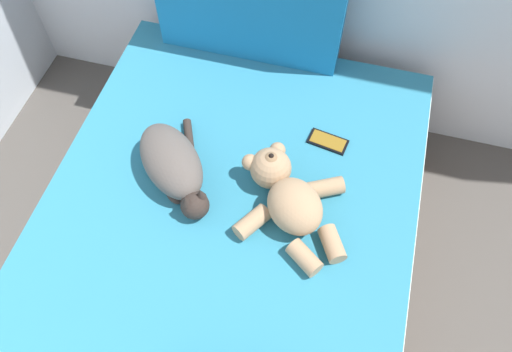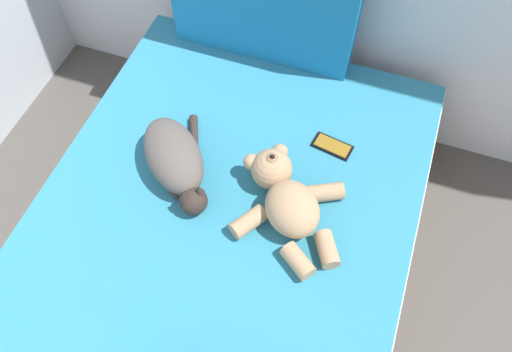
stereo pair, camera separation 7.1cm
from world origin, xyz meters
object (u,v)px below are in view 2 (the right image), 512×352
object	(u,v)px
patterned_cushion	(263,3)
cat	(176,160)
bed	(218,259)
teddy_bear	(286,198)
cell_phone	(332,146)

from	to	relation	value
patterned_cushion	cat	xyz separation A→B (m)	(-0.09, -0.69, -0.17)
bed	teddy_bear	size ratio (longest dim) A/B	4.33
bed	teddy_bear	bearing A→B (deg)	41.11
cat	bed	bearing A→B (deg)	-40.80
patterned_cushion	cell_phone	distance (m)	0.62
patterned_cushion	bed	bearing A→B (deg)	-81.64
bed	cell_phone	world-z (taller)	cell_phone
bed	cell_phone	size ratio (longest dim) A/B	12.17
bed	cell_phone	bearing A→B (deg)	59.03
patterned_cushion	teddy_bear	world-z (taller)	patterned_cushion
cell_phone	bed	bearing A→B (deg)	-120.97
patterned_cushion	cat	world-z (taller)	patterned_cushion
bed	patterned_cushion	size ratio (longest dim) A/B	2.56
patterned_cushion	cat	distance (m)	0.72
bed	patterned_cushion	xyz separation A→B (m)	(-0.13, 0.88, 0.49)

